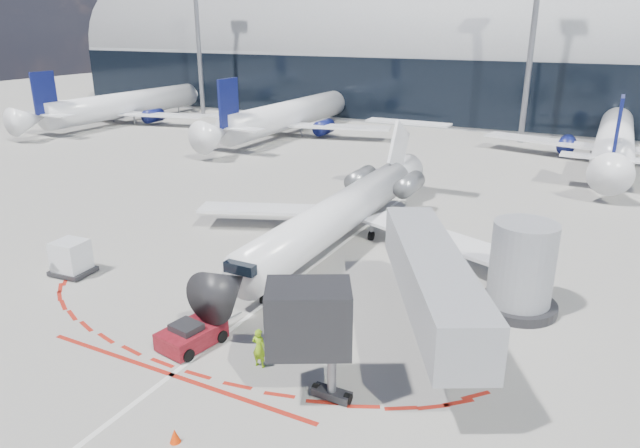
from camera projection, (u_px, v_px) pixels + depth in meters
The scene contains 16 objects.
ground at pixel (302, 275), 33.83m from camera, with size 260.00×260.00×0.00m, color gray.
apron_centerline at pixel (318, 263), 35.50m from camera, with size 0.25×40.00×0.01m, color silver.
apron_stop_bar at pixel (172, 375), 24.17m from camera, with size 14.00×0.25×0.01m, color maroon.
terminal_building at pixel (510, 63), 85.55m from camera, with size 150.00×24.15×24.00m.
jet_bridge at pixel (457, 280), 26.08m from camera, with size 10.03×15.20×4.90m.
light_mast_west at pixel (198, 35), 89.38m from camera, with size 0.70×0.70×25.00m, color gray.
light_mast_centre at pixel (532, 38), 67.83m from camera, with size 0.70×0.70×25.00m, color gray.
regional_jet at pixel (344, 210), 38.09m from camera, with size 22.55×27.80×6.96m.
pushback_tug at pixel (191, 335), 26.25m from camera, with size 2.42×4.79×1.22m.
ramp_worker at pixel (259, 348), 24.50m from camera, with size 0.66×0.44×1.82m, color #9CE117.
uld_container at pixel (71, 258), 33.59m from camera, with size 2.36×2.06×2.09m.
safety_cone_left at pixel (71, 264), 34.76m from camera, with size 0.34×0.34×0.47m, color red.
safety_cone_right at pixel (175, 436), 20.20m from camera, with size 0.40×0.40×0.55m, color red.
bg_airliner_0 at pixel (125, 87), 85.07m from camera, with size 32.52×34.43×10.52m, color white, non-canonical shape.
bg_airliner_1 at pixel (291, 95), 75.52m from camera, with size 32.63×34.55×10.56m, color white, non-canonical shape.
bg_airliner_2 at pixel (619, 112), 60.68m from camera, with size 32.15×34.04×10.40m, color white, non-canonical shape.
Camera 1 is at (15.06, -27.03, 14.05)m, focal length 32.00 mm.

